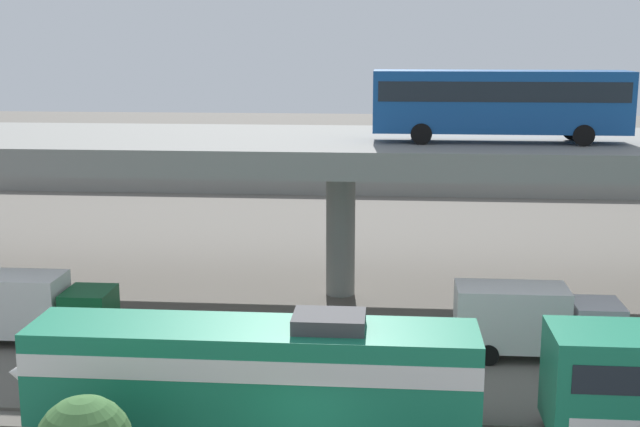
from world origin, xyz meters
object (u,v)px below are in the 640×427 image
object	(u,v)px
parked_car_3	(297,153)
service_truck_east	(31,306)
transit_bus_on_overpass	(500,99)
service_truck_west	(532,320)
train_locomotive	(231,368)
parked_car_0	(407,160)
parked_car_2	(499,156)
parked_car_1	(311,162)

from	to	relation	value
parked_car_3	service_truck_east	bearing A→B (deg)	-98.00
transit_bus_on_overpass	parked_car_3	xyz separation A→B (m)	(-14.19, 39.88, -7.98)
service_truck_west	service_truck_east	bearing A→B (deg)	180.00
train_locomotive	parked_car_0	size ratio (longest dim) A/B	3.93
parked_car_3	parked_car_2	bearing A→B (deg)	-1.94
parked_car_1	parked_car_2	xyz separation A→B (m)	(17.24, 5.57, -0.00)
train_locomotive	parked_car_0	bearing A→B (deg)	-97.59
parked_car_3	train_locomotive	bearing A→B (deg)	-86.03
train_locomotive	parked_car_0	distance (m)	50.83
parked_car_2	parked_car_3	distance (m)	19.19
transit_bus_on_overpass	parked_car_3	bearing A→B (deg)	109.58
transit_bus_on_overpass	service_truck_east	xyz separation A→B (m)	(-20.74, -6.73, -8.68)
parked_car_0	parked_car_2	bearing A→B (deg)	-159.65
transit_bus_on_overpass	parked_car_2	world-z (taller)	transit_bus_on_overpass
train_locomotive	parked_car_2	size ratio (longest dim) A/B	4.02
parked_car_0	parked_car_3	distance (m)	11.17
service_truck_east	parked_car_0	bearing A→B (deg)	68.27
parked_car_1	parked_car_2	size ratio (longest dim) A/B	1.10
parked_car_1	service_truck_east	bearing A→B (deg)	-101.87
parked_car_1	parked_car_2	distance (m)	18.12
service_truck_east	transit_bus_on_overpass	bearing A→B (deg)	17.97
parked_car_1	parked_car_3	size ratio (longest dim) A/B	0.99
train_locomotive	transit_bus_on_overpass	world-z (taller)	transit_bus_on_overpass
parked_car_3	parked_car_1	bearing A→B (deg)	-72.73
service_truck_east	service_truck_west	bearing A→B (deg)	0.00
service_truck_west	service_truck_east	world-z (taller)	same
parked_car_1	parked_car_2	bearing A→B (deg)	17.91
train_locomotive	parked_car_1	bearing A→B (deg)	-87.82
train_locomotive	parked_car_1	xyz separation A→B (m)	(-1.83, 48.04, 0.14)
service_truck_west	service_truck_east	distance (m)	21.59
parked_car_2	parked_car_1	bearing A→B (deg)	-162.09
train_locomotive	parked_car_1	distance (m)	48.07
service_truck_east	parked_car_1	world-z (taller)	parked_car_1
train_locomotive	service_truck_west	bearing A→B (deg)	-145.85
train_locomotive	parked_car_3	distance (m)	54.39
service_truck_west	parked_car_2	size ratio (longest dim) A/B	1.69
service_truck_east	parked_car_1	bearing A→B (deg)	78.13
train_locomotive	parked_car_2	world-z (taller)	train_locomotive
train_locomotive	service_truck_west	xyz separation A→B (m)	(11.28, 7.65, -0.56)
transit_bus_on_overpass	parked_car_1	bearing A→B (deg)	110.00
service_truck_west	train_locomotive	bearing A→B (deg)	-145.85
service_truck_east	parked_car_2	world-z (taller)	parked_car_2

